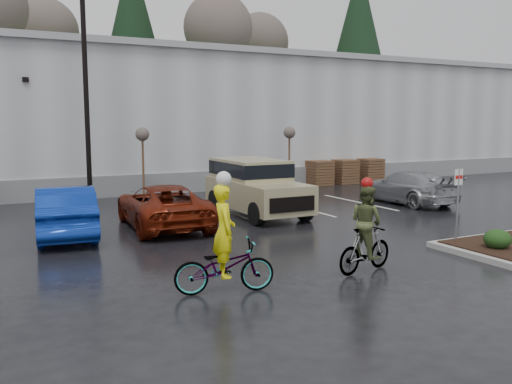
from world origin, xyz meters
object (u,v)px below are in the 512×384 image
car_far_silver (407,187)px  cyclist_olive (366,238)px  pallet_stack_c (370,170)px  fire_lane_sign (458,196)px  sapling_east (289,136)px  pallet_stack_b (345,171)px  cyclist_hivis (224,256)px  car_red (163,206)px  lamppost (85,65)px  sapling_mid (142,138)px  car_blue (65,211)px  suv_tan (257,188)px  pallet_stack_a (319,173)px

car_far_silver → cyclist_olive: bearing=42.5°
pallet_stack_c → fire_lane_sign: (-8.20, -13.80, 0.73)m
sapling_east → pallet_stack_b: sapling_east is taller
car_far_silver → cyclist_hivis: (-11.81, -7.47, 0.07)m
pallet_stack_b → pallet_stack_c: (1.80, 0.00, 0.00)m
car_red → car_far_silver: size_ratio=1.07×
lamppost → sapling_mid: 4.00m
pallet_stack_b → cyclist_olive: bearing=-125.1°
lamppost → car_blue: lamppost is taller
suv_tan → car_red: bearing=-171.1°
fire_lane_sign → cyclist_hivis: cyclist_hivis is taller
car_blue → sapling_mid: bearing=-117.2°
fire_lane_sign → car_blue: fire_lane_sign is taller
pallet_stack_a → cyclist_olive: bearing=-120.4°
sapling_mid → cyclist_olive: 13.91m
sapling_mid → pallet_stack_b: size_ratio=2.37×
car_blue → suv_tan: suv_tan is taller
car_blue → car_far_silver: size_ratio=0.98×
suv_tan → car_far_silver: size_ratio=1.06×
pallet_stack_c → pallet_stack_a: bearing=180.0°
pallet_stack_a → pallet_stack_c: (3.50, 0.00, 0.00)m
pallet_stack_a → car_blue: car_blue is taller
car_red → cyclist_hivis: cyclist_hivis is taller
pallet_stack_c → car_far_silver: 8.12m
sapling_mid → fire_lane_sign: sapling_mid is taller
suv_tan → cyclist_hivis: size_ratio=2.04×
pallet_stack_b → fire_lane_sign: size_ratio=0.61×
pallet_stack_c → fire_lane_sign: fire_lane_sign is taller
sapling_east → car_red: 10.93m
car_far_silver → pallet_stack_c: bearing=-118.2°
cyclist_hivis → cyclist_olive: (3.53, -0.10, 0.05)m
sapling_east → lamppost: bearing=-174.3°
pallet_stack_b → suv_tan: (-9.03, -6.78, 0.35)m
sapling_east → cyclist_olive: size_ratio=1.44×
pallet_stack_a → cyclist_hivis: bearing=-129.8°
sapling_east → pallet_stack_c: size_ratio=2.37×
sapling_mid → car_blue: (-4.22, -6.43, -1.96)m
sapling_east → pallet_stack_a: (2.50, 1.00, -2.05)m
sapling_mid → pallet_stack_c: sapling_mid is taller
sapling_east → car_red: bearing=-143.6°
cyclist_hivis → car_red: bearing=5.2°
pallet_stack_a → cyclist_hivis: (-12.17, -14.61, 0.09)m
fire_lane_sign → suv_tan: size_ratio=0.43×
lamppost → pallet_stack_c: 16.89m
sapling_mid → car_blue: sapling_mid is taller
cyclist_olive → sapling_mid: bearing=-6.6°
fire_lane_sign → cyclist_hivis: bearing=-173.8°
pallet_stack_b → sapling_east: bearing=-166.6°
car_far_silver → pallet_stack_b: bearing=-105.9°
pallet_stack_c → car_far_silver: size_ratio=0.28×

